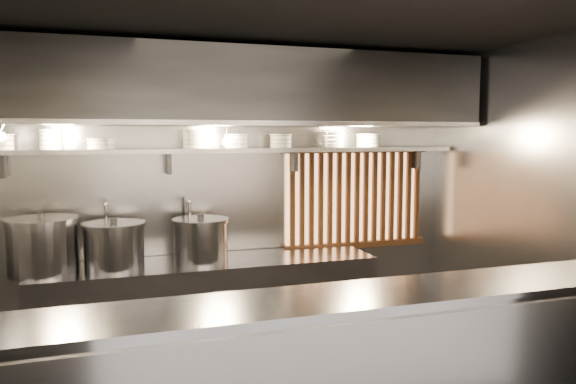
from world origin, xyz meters
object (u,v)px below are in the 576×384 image
stock_pot_left (43,246)px  stock_pot_mid (114,245)px  stock_pot_right (201,240)px  pendant_bulb (227,142)px

stock_pot_left → stock_pot_mid: 0.55m
stock_pot_left → stock_pot_right: size_ratio=1.25×
pendant_bulb → stock_pot_mid: 1.32m
pendant_bulb → stock_pot_mid: pendant_bulb is taller
stock_pot_right → stock_pot_left: bearing=-180.0°
pendant_bulb → stock_pot_right: pendant_bulb is taller
stock_pot_mid → pendant_bulb: bearing=5.6°
stock_pot_left → stock_pot_right: bearing=0.0°
pendant_bulb → stock_pot_left: (-1.55, -0.09, -0.83)m
stock_pot_right → stock_pot_mid: bearing=-179.3°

